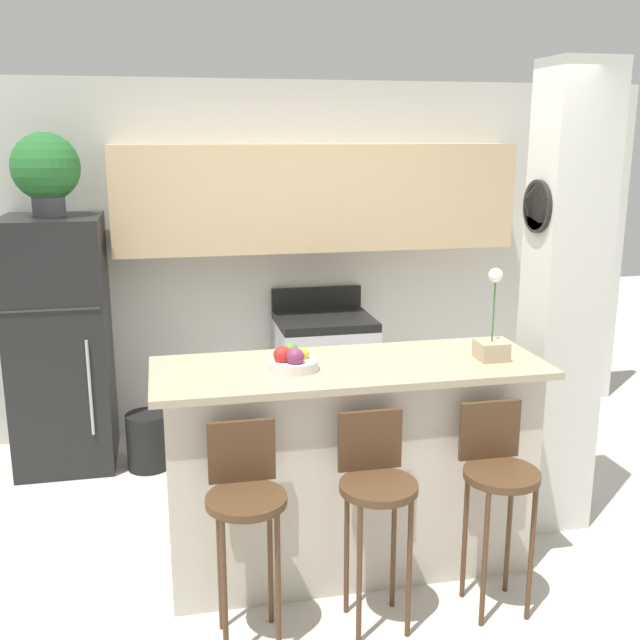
{
  "coord_description": "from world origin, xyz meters",
  "views": [
    {
      "loc": [
        -0.87,
        -3.38,
        2.17
      ],
      "look_at": [
        0.0,
        0.7,
        1.13
      ],
      "focal_mm": 42.0,
      "sensor_mm": 36.0,
      "label": 1
    }
  ],
  "objects": [
    {
      "name": "potted_plant_on_fridge",
      "position": [
        -1.56,
        1.63,
        1.96
      ],
      "size": [
        0.43,
        0.43,
        0.52
      ],
      "color": "#4C4C51",
      "rests_on": "refrigerator"
    },
    {
      "name": "ground_plane",
      "position": [
        0.0,
        0.0,
        0.0
      ],
      "size": [
        14.0,
        14.0,
        0.0
      ],
      "primitive_type": "plane",
      "color": "beige"
    },
    {
      "name": "pillar_right",
      "position": [
        1.24,
        0.21,
        1.28
      ],
      "size": [
        0.38,
        0.32,
        2.55
      ],
      "color": "silver",
      "rests_on": "ground_plane"
    },
    {
      "name": "trash_bin",
      "position": [
        -1.02,
        1.39,
        0.19
      ],
      "size": [
        0.28,
        0.28,
        0.38
      ],
      "color": "black",
      "rests_on": "ground_plane"
    },
    {
      "name": "bar_stool_right",
      "position": [
        0.58,
        -0.48,
        0.65
      ],
      "size": [
        0.35,
        0.35,
        0.98
      ],
      "color": "#4C331E",
      "rests_on": "ground_plane"
    },
    {
      "name": "wall_back",
      "position": [
        0.1,
        1.95,
        1.48
      ],
      "size": [
        5.6,
        0.38,
        2.55
      ],
      "color": "silver",
      "rests_on": "ground_plane"
    },
    {
      "name": "refrigerator",
      "position": [
        -1.56,
        1.63,
        0.83
      ],
      "size": [
        0.62,
        0.7,
        1.67
      ],
      "color": "black",
      "rests_on": "ground_plane"
    },
    {
      "name": "stove_range",
      "position": [
        0.24,
        1.69,
        0.46
      ],
      "size": [
        0.68,
        0.61,
        1.07
      ],
      "color": "silver",
      "rests_on": "ground_plane"
    },
    {
      "name": "orchid_vase",
      "position": [
        0.71,
        -0.06,
        1.19
      ],
      "size": [
        0.14,
        0.14,
        0.46
      ],
      "color": "tan",
      "rests_on": "counter_bar"
    },
    {
      "name": "counter_bar",
      "position": [
        0.0,
        0.0,
        0.55
      ],
      "size": [
        1.92,
        0.68,
        1.08
      ],
      "color": "beige",
      "rests_on": "ground_plane"
    },
    {
      "name": "fruit_bowl",
      "position": [
        -0.29,
        -0.03,
        1.13
      ],
      "size": [
        0.24,
        0.24,
        0.12
      ],
      "color": "silver",
      "rests_on": "counter_bar"
    },
    {
      "name": "bar_stool_left",
      "position": [
        -0.58,
        -0.48,
        0.65
      ],
      "size": [
        0.35,
        0.35,
        0.98
      ],
      "color": "#4C331E",
      "rests_on": "ground_plane"
    },
    {
      "name": "bar_stool_mid",
      "position": [
        0.0,
        -0.48,
        0.65
      ],
      "size": [
        0.35,
        0.35,
        0.98
      ],
      "color": "#4C331E",
      "rests_on": "ground_plane"
    }
  ]
}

